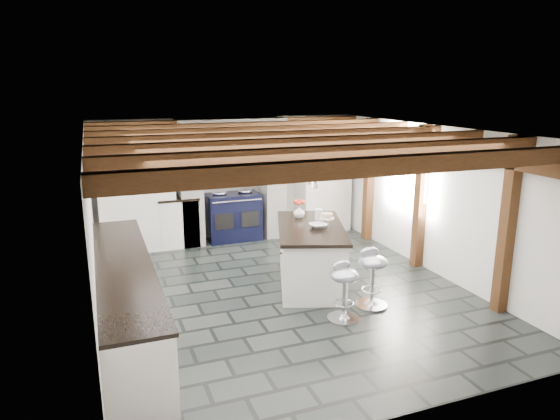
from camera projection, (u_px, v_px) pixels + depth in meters
name	position (u px, v px, depth m)	size (l,w,h in m)	color
ground	(283.00, 291.00, 7.20)	(6.00, 6.00, 0.00)	black
room_shell	(216.00, 202.00, 8.02)	(6.00, 6.03, 6.00)	white
range_cooker	(233.00, 216.00, 9.52)	(1.00, 0.63, 0.99)	black
kitchen_island	(310.00, 254.00, 7.38)	(1.48, 2.01, 1.19)	white
bar_stool_near	(372.00, 271.00, 6.59)	(0.43, 0.43, 0.80)	silver
bar_stool_far	(344.00, 284.00, 6.21)	(0.41, 0.41, 0.76)	silver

